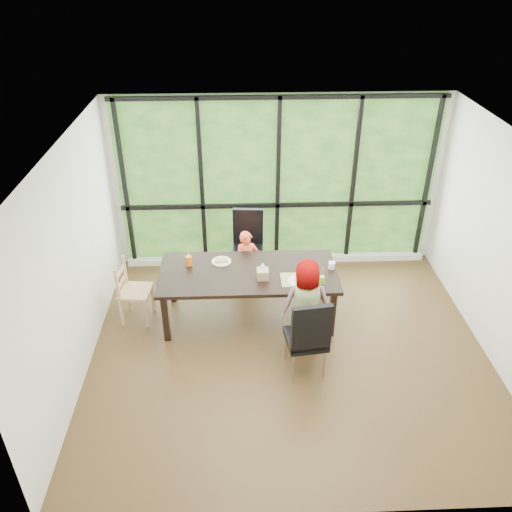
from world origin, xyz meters
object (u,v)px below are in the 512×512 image
at_px(chair_window_leather, 248,247).
at_px(white_mug, 332,265).
at_px(plate_near, 298,281).
at_px(orange_cup, 189,261).
at_px(chair_end_beech, 136,291).
at_px(dining_table, 248,295).
at_px(plate_far, 221,261).
at_px(green_cup, 322,280).
at_px(child_toddler, 247,262).
at_px(chair_interior_leather, 306,334).
at_px(child_older, 305,305).
at_px(tissue_box, 263,274).

distance_m(chair_window_leather, white_mug, 1.49).
distance_m(plate_near, orange_cup, 1.50).
bearing_deg(chair_end_beech, chair_window_leather, -51.65).
bearing_deg(chair_end_beech, orange_cup, -71.64).
height_order(dining_table, white_mug, white_mug).
bearing_deg(plate_far, green_cup, -24.37).
bearing_deg(white_mug, chair_end_beech, -179.98).
distance_m(child_toddler, green_cup, 1.38).
distance_m(chair_interior_leather, child_toddler, 1.81).
xyz_separation_m(chair_interior_leather, orange_cup, (-1.45, 1.25, 0.28)).
bearing_deg(chair_end_beech, chair_interior_leather, -110.61).
relative_size(chair_interior_leather, plate_near, 4.04).
height_order(dining_table, child_older, child_older).
xyz_separation_m(chair_window_leather, child_older, (0.68, -1.61, 0.08)).
relative_size(chair_end_beech, child_older, 0.72).
relative_size(dining_table, chair_interior_leather, 2.18).
bearing_deg(chair_window_leather, chair_end_beech, -143.77).
distance_m(plate_near, white_mug, 0.57).
bearing_deg(chair_window_leather, orange_cup, -131.01).
distance_m(plate_far, green_cup, 1.41).
bearing_deg(tissue_box, white_mug, 12.25).
height_order(chair_interior_leather, child_older, child_older).
bearing_deg(chair_interior_leather, white_mug, -120.42).
bearing_deg(green_cup, tissue_box, 167.94).
distance_m(chair_end_beech, plate_near, 2.20).
relative_size(child_older, plate_near, 4.66).
relative_size(chair_end_beech, tissue_box, 5.96).
bearing_deg(chair_interior_leather, child_older, -102.91).
relative_size(child_older, plate_far, 4.67).
distance_m(chair_interior_leather, plate_far, 1.67).
bearing_deg(green_cup, chair_end_beech, 171.63).
bearing_deg(chair_end_beech, plate_far, -73.26).
bearing_deg(orange_cup, chair_window_leather, 45.14).
xyz_separation_m(plate_far, orange_cup, (-0.44, -0.06, 0.06)).
xyz_separation_m(child_toddler, plate_near, (0.63, -0.90, 0.26)).
bearing_deg(chair_end_beech, white_mug, -84.01).
distance_m(dining_table, chair_window_leather, 1.03).
height_order(dining_table, chair_window_leather, chair_window_leather).
xyz_separation_m(chair_interior_leather, tissue_box, (-0.47, 0.89, 0.27)).
distance_m(child_older, orange_cup, 1.70).
bearing_deg(white_mug, chair_window_leather, 138.26).
xyz_separation_m(child_older, white_mug, (0.42, 0.64, 0.17)).
bearing_deg(plate_near, chair_end_beech, 172.07).
bearing_deg(white_mug, plate_far, 171.49).
height_order(chair_window_leather, child_toddler, chair_window_leather).
bearing_deg(chair_window_leather, chair_interior_leather, -69.17).
bearing_deg(child_older, white_mug, -128.89).
height_order(child_older, tissue_box, child_older).
height_order(chair_window_leather, plate_near, chair_window_leather).
bearing_deg(green_cup, child_older, -130.33).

